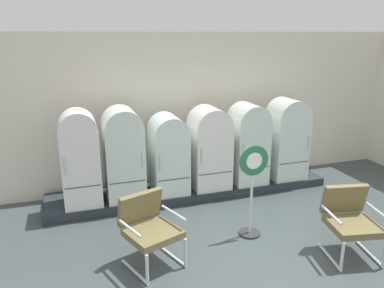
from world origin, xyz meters
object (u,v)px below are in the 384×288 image
at_px(armchair_left, 149,226).
at_px(armchair_right, 350,218).
at_px(sign_stand, 252,194).
at_px(refrigerator_1, 123,151).
at_px(refrigerator_0, 80,155).
at_px(refrigerator_4, 248,141).
at_px(refrigerator_2, 168,152).
at_px(refrigerator_5, 287,137).
at_px(refrigerator_3, 209,145).

bearing_deg(armchair_left, armchair_right, -13.89).
bearing_deg(sign_stand, refrigerator_1, 134.66).
bearing_deg(refrigerator_0, refrigerator_4, 0.66).
bearing_deg(armchair_left, refrigerator_2, 67.65).
distance_m(refrigerator_2, sign_stand, 1.82).
bearing_deg(refrigerator_0, refrigerator_1, 4.20).
distance_m(refrigerator_5, sign_stand, 2.22).
distance_m(refrigerator_4, armchair_left, 2.94).
xyz_separation_m(armchair_left, armchair_right, (2.58, -0.64, 0.00)).
relative_size(armchair_right, sign_stand, 0.67).
relative_size(refrigerator_1, armchair_left, 1.69).
bearing_deg(armchair_right, refrigerator_1, 136.73).
relative_size(refrigerator_2, armchair_right, 1.50).
bearing_deg(refrigerator_3, refrigerator_5, -0.75).
bearing_deg(refrigerator_5, refrigerator_1, 179.34).
xyz_separation_m(refrigerator_1, sign_stand, (1.59, -1.61, -0.32)).
relative_size(refrigerator_5, armchair_left, 1.67).
relative_size(refrigerator_0, refrigerator_5, 1.02).
relative_size(refrigerator_4, refrigerator_5, 0.97).
bearing_deg(refrigerator_3, refrigerator_2, 178.63).
xyz_separation_m(refrigerator_1, refrigerator_5, (3.13, -0.04, -0.01)).
bearing_deg(refrigerator_5, sign_stand, -134.31).
relative_size(refrigerator_4, armchair_right, 1.62).
bearing_deg(refrigerator_2, refrigerator_4, -0.75).
distance_m(refrigerator_2, armchair_right, 3.09).
relative_size(refrigerator_0, refrigerator_2, 1.13).
xyz_separation_m(refrigerator_0, refrigerator_2, (1.49, 0.05, -0.10)).
relative_size(refrigerator_2, refrigerator_3, 0.94).
bearing_deg(refrigerator_4, sign_stand, -114.33).
height_order(refrigerator_4, armchair_left, refrigerator_4).
bearing_deg(armchair_left, refrigerator_4, 38.40).
xyz_separation_m(refrigerator_0, armchair_right, (3.32, -2.41, -0.47)).
xyz_separation_m(refrigerator_1, armchair_left, (0.03, -1.82, -0.46)).
xyz_separation_m(refrigerator_1, armchair_right, (2.61, -2.46, -0.46)).
bearing_deg(sign_stand, armchair_right, -39.76).
relative_size(refrigerator_1, refrigerator_2, 1.12).
height_order(refrigerator_0, sign_stand, refrigerator_0).
bearing_deg(refrigerator_4, refrigerator_0, -179.34).
relative_size(refrigerator_0, refrigerator_1, 1.01).
relative_size(refrigerator_3, refrigerator_5, 0.96).
height_order(refrigerator_0, refrigerator_2, refrigerator_0).
distance_m(refrigerator_0, refrigerator_2, 1.49).
bearing_deg(refrigerator_4, armchair_left, -141.60).
distance_m(refrigerator_1, refrigerator_3, 1.54).
bearing_deg(refrigerator_5, armchair_right, -101.93).
xyz_separation_m(refrigerator_4, sign_stand, (-0.72, -1.59, -0.29)).
bearing_deg(refrigerator_0, armchair_left, -67.46).
relative_size(refrigerator_0, armchair_left, 1.70).
bearing_deg(refrigerator_2, sign_stand, -63.38).
height_order(refrigerator_1, refrigerator_4, refrigerator_1).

